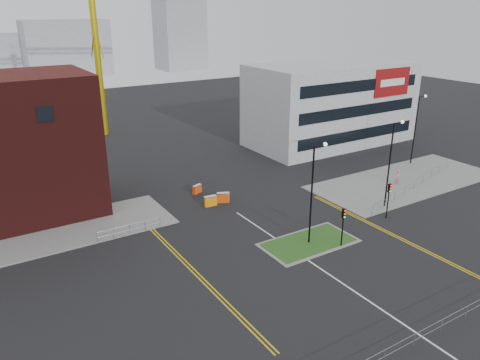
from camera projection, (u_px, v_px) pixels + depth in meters
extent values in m
plane|color=black|center=(358.00, 294.00, 34.43)|extent=(200.00, 200.00, 0.00)
cube|color=slate|center=(18.00, 242.00, 41.92)|extent=(28.00, 8.00, 0.12)
cube|color=slate|center=(405.00, 181.00, 56.47)|extent=(24.00, 10.00, 0.12)
cube|color=slate|center=(309.00, 243.00, 41.76)|extent=(8.60, 4.60, 0.08)
cube|color=#204818|center=(309.00, 243.00, 41.76)|extent=(8.00, 4.00, 0.12)
cube|color=black|center=(45.00, 114.00, 40.85)|extent=(1.40, 0.10, 1.40)
cube|color=#A0A3A5|center=(331.00, 104.00, 70.66)|extent=(25.00, 12.00, 12.00)
cube|color=black|center=(358.00, 135.00, 67.11)|extent=(22.00, 0.10, 1.60)
cube|color=black|center=(360.00, 111.00, 65.88)|extent=(22.00, 0.10, 1.60)
cube|color=black|center=(362.00, 86.00, 64.66)|extent=(22.00, 0.10, 1.60)
cube|color=maroon|center=(392.00, 82.00, 67.59)|extent=(7.00, 0.15, 4.00)
cube|color=white|center=(393.00, 82.00, 67.51)|extent=(5.00, 0.05, 1.00)
cylinder|color=#BFA90B|center=(95.00, 28.00, 71.25)|extent=(1.00, 1.00, 33.28)
cylinder|color=black|center=(311.00, 197.00, 40.20)|extent=(0.16, 0.16, 9.00)
cylinder|color=black|center=(320.00, 145.00, 38.92)|extent=(1.20, 0.10, 0.10)
sphere|color=silver|center=(325.00, 144.00, 39.22)|extent=(0.36, 0.36, 0.36)
cylinder|color=black|center=(389.00, 166.00, 47.76)|extent=(0.16, 0.16, 9.00)
cylinder|color=black|center=(398.00, 123.00, 46.48)|extent=(1.20, 0.10, 0.10)
sphere|color=silver|center=(402.00, 122.00, 46.78)|extent=(0.36, 0.36, 0.36)
cylinder|color=black|center=(415.00, 131.00, 61.07)|extent=(0.16, 0.16, 9.00)
cylinder|color=black|center=(422.00, 96.00, 59.79)|extent=(1.20, 0.10, 0.10)
sphere|color=silver|center=(425.00, 96.00, 60.09)|extent=(0.36, 0.36, 0.36)
cylinder|color=black|center=(342.00, 231.00, 40.66)|extent=(0.12, 0.12, 3.00)
cube|color=black|center=(344.00, 213.00, 40.06)|extent=(0.28, 0.22, 0.90)
sphere|color=red|center=(345.00, 211.00, 39.86)|extent=(0.18, 0.18, 0.18)
sphere|color=orange|center=(345.00, 214.00, 39.96)|extent=(0.18, 0.18, 0.18)
sphere|color=#0CCC33|center=(345.00, 217.00, 40.07)|extent=(0.18, 0.18, 0.18)
cylinder|color=black|center=(388.00, 204.00, 46.23)|extent=(0.12, 0.12, 3.00)
cube|color=black|center=(390.00, 188.00, 45.63)|extent=(0.28, 0.22, 0.90)
sphere|color=red|center=(391.00, 186.00, 45.42)|extent=(0.18, 0.18, 0.18)
sphere|color=orange|center=(391.00, 189.00, 45.53)|extent=(0.18, 0.18, 0.18)
sphere|color=#0CCC33|center=(390.00, 191.00, 45.63)|extent=(0.18, 0.18, 0.18)
cylinder|color=gray|center=(429.00, 326.00, 29.30)|extent=(24.00, 0.04, 0.04)
cylinder|color=gray|center=(428.00, 333.00, 29.48)|extent=(24.00, 0.04, 0.04)
cylinder|color=gray|center=(129.00, 225.00, 42.88)|extent=(6.00, 0.04, 0.04)
cylinder|color=gray|center=(130.00, 230.00, 43.05)|extent=(6.00, 0.04, 0.04)
cylinder|color=gray|center=(97.00, 238.00, 41.56)|extent=(0.05, 0.05, 1.10)
cylinder|color=gray|center=(160.00, 222.00, 44.54)|extent=(0.05, 0.05, 1.10)
cylinder|color=gray|center=(415.00, 182.00, 53.39)|extent=(19.01, 5.04, 0.04)
cylinder|color=gray|center=(414.00, 186.00, 53.57)|extent=(19.01, 5.04, 0.04)
cylinder|color=gray|center=(372.00, 212.00, 46.86)|extent=(0.05, 0.05, 1.10)
cylinder|color=gray|center=(447.00, 166.00, 60.28)|extent=(0.05, 0.05, 1.10)
cube|color=silver|center=(339.00, 281.00, 36.02)|extent=(0.15, 30.00, 0.01)
cube|color=gold|center=(188.00, 267.00, 37.89)|extent=(0.12, 24.00, 0.01)
cube|color=gold|center=(191.00, 266.00, 38.04)|extent=(0.12, 24.00, 0.01)
cube|color=gold|center=(384.00, 231.00, 43.92)|extent=(0.12, 20.00, 0.01)
cube|color=gold|center=(386.00, 231.00, 44.07)|extent=(0.12, 20.00, 0.01)
cube|color=gray|center=(67.00, 48.00, 139.76)|extent=(24.00, 12.00, 16.00)
cube|color=gray|center=(180.00, 25.00, 151.11)|extent=(14.00, 12.00, 28.00)
imported|color=#BE7B91|center=(398.00, 177.00, 55.14)|extent=(0.74, 0.57, 1.79)
cube|color=orange|center=(210.00, 201.00, 49.36)|extent=(1.38, 0.58, 1.12)
cube|color=silver|center=(210.00, 197.00, 49.18)|extent=(1.38, 0.58, 0.13)
cube|color=#E04A0C|center=(223.00, 198.00, 50.25)|extent=(1.40, 0.94, 1.11)
cube|color=silver|center=(223.00, 193.00, 50.07)|extent=(1.40, 0.94, 0.13)
cube|color=#FF460E|center=(197.00, 189.00, 52.75)|extent=(1.22, 0.79, 0.96)
cube|color=silver|center=(197.00, 186.00, 52.60)|extent=(1.22, 0.79, 0.12)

